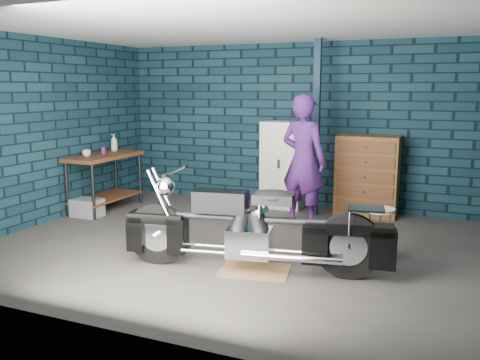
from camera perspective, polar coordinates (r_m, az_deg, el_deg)
The scene contains 14 objects.
ground at distance 6.51m, azimuth -0.88°, elevation -7.29°, with size 6.00×6.00×0.00m, color #43403F.
room_walls at distance 6.72m, azimuth 1.01°, elevation 9.75°, with size 6.02×5.01×2.71m.
support_post at distance 7.90m, azimuth 8.54°, elevation 5.70°, with size 0.10×0.10×2.70m, color #122538.
workbench at distance 8.56m, azimuth -14.87°, elevation -0.23°, with size 0.60×1.40×0.91m, color brown.
drip_mat at distance 5.64m, azimuth 1.67°, elevation -10.09°, with size 0.75×0.56×0.01m, color brown.
motorcycle at distance 5.47m, azimuth 1.70°, elevation -4.74°, with size 2.49×0.68×1.10m, color black, non-canonical shape.
person at distance 7.32m, azimuth 7.12°, elevation 2.17°, with size 0.69×0.45×1.89m, color #461B68.
storage_bin at distance 8.23m, azimuth -16.78°, elevation -2.99°, with size 0.45×0.32×0.28m, color gray.
locker at distance 8.41m, azimuth 4.87°, elevation 1.70°, with size 0.67×0.48×1.43m, color silver.
tool_chest at distance 8.11m, azimuth 14.09°, elevation 0.45°, with size 0.94×0.52×1.25m, color brown.
shop_stool at distance 6.13m, azimuth 15.36°, elevation -5.84°, with size 0.33×0.33×0.61m, color beige, non-canonical shape.
cup_a at distance 8.29m, azimuth -16.86°, elevation 2.89°, with size 0.13×0.13×0.10m, color beige.
mug_purple at distance 8.58m, azimuth -15.10°, elevation 3.23°, with size 0.08×0.08×0.11m, color #5E1A6A.
bottle at distance 8.88m, azimuth -13.96°, elevation 4.10°, with size 0.11×0.11×0.29m, color gray.
Camera 1 is at (2.51, -5.68, 1.97)m, focal length 38.00 mm.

